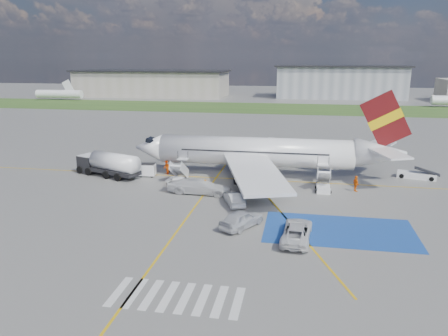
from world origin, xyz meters
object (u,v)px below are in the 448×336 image
Objects in this scene: fuel_tanker at (109,166)px; car_silver_b at (234,198)px; belt_loader at (417,176)px; car_silver_a at (241,219)px; gpu_cart at (147,171)px; van_white_a at (297,229)px; airliner at (266,152)px; van_white_b at (200,184)px.

fuel_tanker is 2.24× the size of car_silver_b.
car_silver_a reaches higher than belt_loader.
car_silver_b is at bearing -40.21° from gpu_cart.
gpu_cart is 27.12m from van_white_a.
van_white_a is at bearing -77.47° from airliner.
van_white_a is at bearing 107.79° from car_silver_b.
car_silver_b is at bearing -100.92° from airliner.
belt_loader is 1.08× the size of car_silver_a.
airliner is at bearing -158.44° from belt_loader.
gpu_cart is (5.21, 0.87, -0.60)m from fuel_tanker.
belt_loader is at bearing -104.21° from car_silver_a.
airliner is at bearing -34.59° from van_white_b.
belt_loader is (36.04, 5.43, -0.42)m from gpu_cart.
airliner is 16.36m from gpu_cart.
van_white_a reaches higher than belt_loader.
gpu_cart is at bearing -36.94° from van_white_a.
gpu_cart is 22.04m from car_silver_a.
gpu_cart is at bearing -157.17° from belt_loader.
car_silver_a is (15.21, -15.95, 0.05)m from gpu_cart.
gpu_cart is 0.39× the size of van_white_b.
gpu_cart is 0.43× the size of van_white_a.
airliner is at bearing 5.33° from gpu_cart.
belt_loader is (41.25, 6.30, -1.02)m from fuel_tanker.
van_white_b is (14.02, -5.38, -0.26)m from fuel_tanker.
fuel_tanker reaches higher than belt_loader.
van_white_a is (5.28, -1.82, 0.13)m from car_silver_a.
airliner is 6.75× the size of belt_loader.
van_white_a is (20.49, -17.77, 0.17)m from gpu_cart.
airliner reaches higher than car_silver_b.
car_silver_a is 6.58m from car_silver_b.
belt_loader is 29.64m from van_white_b.
belt_loader is 0.93× the size of van_white_b.
van_white_b reaches higher than gpu_cart.
car_silver_a is 5.58m from van_white_a.
gpu_cart is 0.42× the size of belt_loader.
fuel_tanker reaches higher than gpu_cart.
car_silver_b is at bearing -132.06° from belt_loader.
belt_loader is 27.09m from car_silver_b.
fuel_tanker is 1.99× the size of car_silver_a.
car_silver_b is (13.51, -9.59, -0.07)m from gpu_cart.
car_silver_b is (-2.40, -12.44, -2.65)m from airliner.
airliner is 16.18× the size of gpu_cart.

